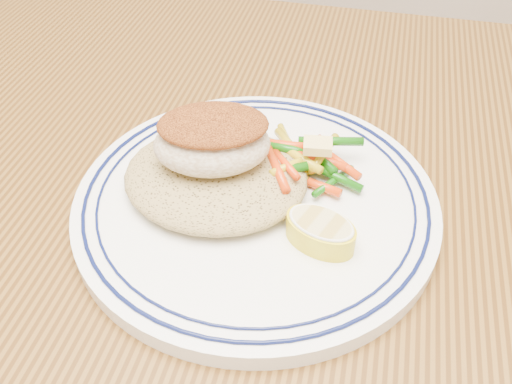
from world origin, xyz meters
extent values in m
cube|color=#472A0E|center=(0.00, 0.00, 0.73)|extent=(1.50, 0.90, 0.04)
cylinder|color=white|center=(-0.04, 0.05, 0.76)|extent=(0.30, 0.30, 0.01)
torus|color=#0A113F|center=(-0.04, 0.05, 0.77)|extent=(0.28, 0.28, 0.00)
torus|color=#0A113F|center=(-0.04, 0.05, 0.77)|extent=(0.26, 0.26, 0.00)
ellipsoid|color=olive|center=(-0.07, 0.05, 0.78)|extent=(0.15, 0.13, 0.03)
ellipsoid|color=beige|center=(-0.07, 0.06, 0.81)|extent=(0.11, 0.09, 0.04)
ellipsoid|color=brown|center=(-0.07, 0.06, 0.82)|extent=(0.10, 0.08, 0.02)
cylinder|color=gold|center=(0.00, 0.09, 0.77)|extent=(0.05, 0.03, 0.01)
cylinder|color=#12570A|center=(-0.01, 0.08, 0.77)|extent=(0.01, 0.05, 0.01)
cylinder|color=red|center=(0.01, 0.07, 0.77)|extent=(0.05, 0.03, 0.01)
cylinder|color=red|center=(-0.01, 0.09, 0.77)|extent=(0.05, 0.03, 0.01)
cylinder|color=#12570A|center=(0.02, 0.07, 0.77)|extent=(0.03, 0.05, 0.01)
cylinder|color=red|center=(-0.01, 0.10, 0.77)|extent=(0.04, 0.05, 0.01)
cylinder|color=#12570A|center=(0.02, 0.08, 0.77)|extent=(0.05, 0.03, 0.01)
cylinder|color=gold|center=(-0.02, 0.08, 0.77)|extent=(0.04, 0.03, 0.01)
cylinder|color=gold|center=(-0.02, 0.11, 0.77)|extent=(0.03, 0.05, 0.01)
cylinder|color=red|center=(0.00, 0.09, 0.78)|extent=(0.06, 0.03, 0.01)
cylinder|color=gold|center=(-0.01, 0.06, 0.78)|extent=(0.04, 0.05, 0.01)
cylinder|color=red|center=(-0.02, 0.07, 0.78)|extent=(0.01, 0.05, 0.01)
cylinder|color=red|center=(0.00, 0.09, 0.78)|extent=(0.03, 0.05, 0.01)
cylinder|color=#12570A|center=(0.01, 0.10, 0.78)|extent=(0.04, 0.04, 0.01)
cylinder|color=gold|center=(-0.02, 0.10, 0.78)|extent=(0.04, 0.05, 0.01)
cylinder|color=red|center=(0.02, 0.09, 0.78)|extent=(0.05, 0.04, 0.01)
cylinder|color=#12570A|center=(-0.02, 0.07, 0.78)|extent=(0.05, 0.03, 0.02)
cylinder|color=gold|center=(-0.01, 0.08, 0.78)|extent=(0.04, 0.04, 0.01)
cylinder|color=#12570A|center=(-0.02, 0.06, 0.78)|extent=(0.06, 0.03, 0.01)
cylinder|color=gold|center=(0.01, 0.09, 0.78)|extent=(0.02, 0.05, 0.01)
cylinder|color=gold|center=(-0.01, 0.08, 0.78)|extent=(0.05, 0.04, 0.01)
cylinder|color=red|center=(-0.02, 0.09, 0.78)|extent=(0.05, 0.03, 0.01)
cylinder|color=red|center=(-0.03, 0.10, 0.78)|extent=(0.06, 0.01, 0.01)
cylinder|color=#12570A|center=(-0.01, 0.09, 0.78)|extent=(0.06, 0.01, 0.01)
cylinder|color=#12570A|center=(0.02, 0.11, 0.79)|extent=(0.06, 0.02, 0.01)
cylinder|color=gold|center=(-0.01, 0.07, 0.79)|extent=(0.03, 0.04, 0.01)
cylinder|color=red|center=(-0.02, 0.06, 0.79)|extent=(0.03, 0.06, 0.01)
cylinder|color=red|center=(-0.02, 0.07, 0.79)|extent=(0.04, 0.05, 0.01)
cube|color=#EFD374|center=(0.01, 0.08, 0.80)|extent=(0.03, 0.02, 0.01)
torus|color=white|center=(0.02, 0.01, 0.79)|extent=(0.07, 0.07, 0.00)
camera|label=1|loc=(0.04, -0.28, 1.08)|focal=40.00mm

